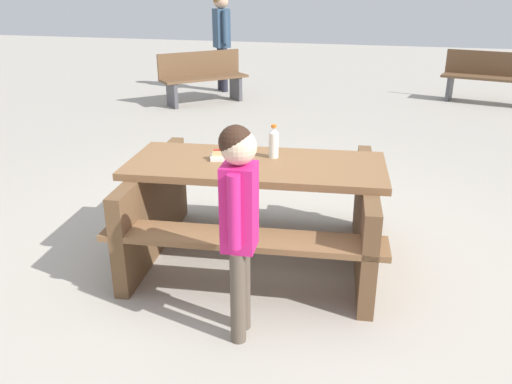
# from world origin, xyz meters

# --- Properties ---
(ground_plane) EXTENTS (30.00, 30.00, 0.00)m
(ground_plane) POSITION_xyz_m (0.00, 0.00, 0.00)
(ground_plane) COLOR #ADA599
(ground_plane) RESTS_ON ground
(picnic_table) EXTENTS (1.94, 1.58, 0.75)m
(picnic_table) POSITION_xyz_m (0.00, 0.00, 0.44)
(picnic_table) COLOR brown
(picnic_table) RESTS_ON ground
(soda_bottle) EXTENTS (0.07, 0.07, 0.24)m
(soda_bottle) POSITION_xyz_m (-0.09, -0.14, 0.86)
(soda_bottle) COLOR silver
(soda_bottle) RESTS_ON picnic_table
(hotdog_tray) EXTENTS (0.20, 0.16, 0.08)m
(hotdog_tray) POSITION_xyz_m (0.24, 0.00, 0.78)
(hotdog_tray) COLOR white
(hotdog_tray) RESTS_ON picnic_table
(child_in_coat) EXTENTS (0.20, 0.31, 1.26)m
(child_in_coat) POSITION_xyz_m (-0.15, 0.92, 0.80)
(child_in_coat) COLOR brown
(child_in_coat) RESTS_ON ground
(park_bench_near) EXTENTS (1.34, 1.35, 0.85)m
(park_bench_near) POSITION_xyz_m (2.28, -5.06, 0.45)
(park_bench_near) COLOR brown
(park_bench_near) RESTS_ON ground
(park_bench_mid) EXTENTS (1.55, 0.77, 0.85)m
(park_bench_mid) POSITION_xyz_m (-2.43, -6.32, 0.45)
(park_bench_mid) COLOR brown
(park_bench_mid) RESTS_ON ground
(bystander_adult) EXTENTS (0.37, 0.37, 1.79)m
(bystander_adult) POSITION_xyz_m (2.30, -6.16, 1.14)
(bystander_adult) COLOR #262633
(bystander_adult) RESTS_ON ground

